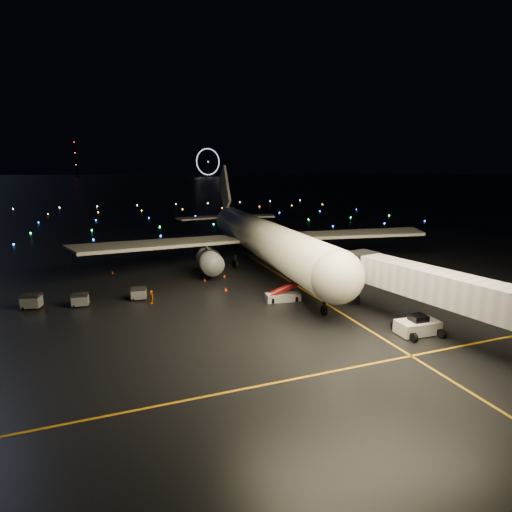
% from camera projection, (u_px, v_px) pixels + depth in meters
% --- Properties ---
extents(ground, '(2000.00, 2000.00, 0.00)m').
position_uv_depth(ground, '(124.00, 189.00, 315.20)').
color(ground, black).
rests_on(ground, ground).
extents(lane_centre, '(0.25, 80.00, 0.02)m').
position_uv_depth(lane_centre, '(291.00, 282.00, 58.11)').
color(lane_centre, orange).
rests_on(lane_centre, ground).
extents(lane_cross, '(60.00, 0.25, 0.02)m').
position_uv_depth(lane_cross, '(226.00, 393.00, 29.46)').
color(lane_cross, orange).
rests_on(lane_cross, ground).
extents(airliner, '(61.99, 59.19, 16.76)m').
position_uv_depth(airliner, '(257.00, 216.00, 67.25)').
color(airliner, silver).
rests_on(airliner, ground).
extents(pushback_tug, '(4.29, 2.40, 1.99)m').
position_uv_depth(pushback_tug, '(418.00, 325.00, 39.71)').
color(pushback_tug, silver).
rests_on(pushback_tug, ground).
extents(belt_loader, '(6.43, 2.57, 3.03)m').
position_uv_depth(belt_loader, '(283.00, 289.00, 49.60)').
color(belt_loader, silver).
rests_on(belt_loader, ground).
extents(crew_c, '(0.62, 1.05, 1.67)m').
position_uv_depth(crew_c, '(152.00, 297.00, 48.72)').
color(crew_c, orange).
rests_on(crew_c, ground).
extents(safety_cone_0, '(0.57, 0.57, 0.54)m').
position_uv_depth(safety_cone_0, '(226.00, 289.00, 53.87)').
color(safety_cone_0, red).
rests_on(safety_cone_0, ground).
extents(safety_cone_1, '(0.53, 0.53, 0.49)m').
position_uv_depth(safety_cone_1, '(225.00, 276.00, 60.66)').
color(safety_cone_1, red).
rests_on(safety_cone_1, ground).
extents(safety_cone_2, '(0.49, 0.49, 0.45)m').
position_uv_depth(safety_cone_2, '(205.00, 279.00, 58.59)').
color(safety_cone_2, red).
rests_on(safety_cone_2, ground).
extents(safety_cone_3, '(0.43, 0.43, 0.45)m').
position_uv_depth(safety_cone_3, '(112.00, 272.00, 62.88)').
color(safety_cone_3, red).
rests_on(safety_cone_3, ground).
extents(ferris_wheel, '(49.33, 16.80, 52.00)m').
position_uv_depth(ferris_wheel, '(208.00, 163.00, 751.84)').
color(ferris_wheel, black).
rests_on(ferris_wheel, ground).
extents(radio_mast, '(1.80, 1.80, 64.00)m').
position_uv_depth(radio_mast, '(76.00, 159.00, 691.20)').
color(radio_mast, black).
rests_on(radio_mast, ground).
extents(taxiway_lights, '(164.00, 92.00, 0.36)m').
position_uv_depth(taxiway_lights, '(147.00, 216.00, 137.40)').
color(taxiway_lights, black).
rests_on(taxiway_lights, ground).
extents(baggage_cart_0, '(1.98, 1.53, 1.54)m').
position_uv_depth(baggage_cart_0, '(139.00, 294.00, 50.19)').
color(baggage_cart_0, gray).
rests_on(baggage_cart_0, ground).
extents(baggage_cart_1, '(1.96, 1.47, 1.56)m').
position_uv_depth(baggage_cart_1, '(80.00, 300.00, 47.75)').
color(baggage_cart_1, gray).
rests_on(baggage_cart_1, ground).
extents(baggage_cart_2, '(2.36, 1.91, 1.75)m').
position_uv_depth(baggage_cart_2, '(32.00, 301.00, 46.96)').
color(baggage_cart_2, gray).
rests_on(baggage_cart_2, ground).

